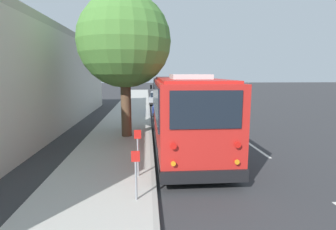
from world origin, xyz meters
The scene contains 11 objects.
ground_plane centered at (0.00, 0.00, 0.00)m, with size 160.00×160.00×0.00m, color #333335.
sidewalk_slab centered at (0.00, 3.70, 0.07)m, with size 80.00×3.23×0.15m, color #B2AFA8.
curb_strip centered at (0.00, 2.02, 0.07)m, with size 80.00×0.14×0.15m, color #9D9A94.
shuttle_bus centered at (0.28, 0.56, 1.78)m, with size 9.19×2.76×3.32m.
parked_sedan_blue centered at (10.30, 0.84, 0.62)m, with size 4.27×1.93×1.33m.
parked_sedan_silver centered at (17.62, 1.01, 0.62)m, with size 4.68×2.02×1.32m.
street_tree centered at (2.32, 3.26, 5.23)m, with size 4.58×4.58×7.76m.
sign_post_near centered at (-4.81, 2.50, 0.82)m, with size 0.06×0.22×1.29m.
sign_post_far centered at (-3.23, 2.50, 0.92)m, with size 0.06×0.22×1.48m.
lane_stripe_mid centered at (-0.29, -2.70, 0.00)m, with size 2.40×0.14×0.01m, color silver.
lane_stripe_ahead centered at (5.71, -2.70, 0.00)m, with size 2.40×0.14×0.01m, color silver.
Camera 1 is at (-11.17, 2.19, 3.37)m, focal length 28.00 mm.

